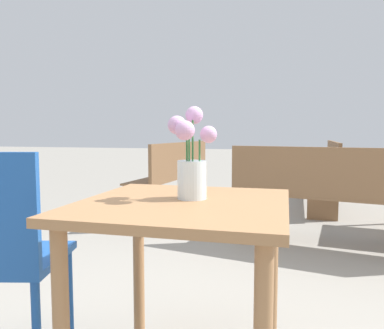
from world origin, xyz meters
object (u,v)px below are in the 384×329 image
Objects in this scene: flower_vase at (191,163)px; bench_middle at (331,195)px; table_front at (184,237)px; bench_near at (175,175)px; bench_far at (326,172)px.

bench_middle is at bearing 70.55° from flower_vase.
table_front is 3.11m from bench_near.
table_front is at bearing -107.51° from flower_vase.
flower_vase is 0.20× the size of bench_middle.
bench_near is at bearing 107.96° from table_front.
bench_near reaches higher than table_front.
bench_near is (-0.97, 2.90, -0.39)m from flower_vase.
bench_middle is (1.64, -1.02, 0.00)m from bench_near.
bench_far is at bearing 86.35° from bench_middle.
flower_vase is 2.04m from bench_middle.
bench_middle is (0.68, 1.94, -0.14)m from table_front.
flower_vase is at bearing 72.49° from table_front.
bench_middle reaches higher than table_front.
flower_vase is 0.20× the size of bench_near.
bench_near and bench_middle have the same top height.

